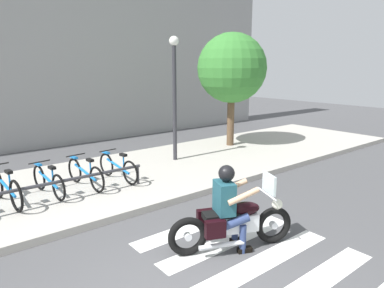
{
  "coord_description": "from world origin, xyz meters",
  "views": [
    {
      "loc": [
        -2.56,
        -3.08,
        2.95
      ],
      "look_at": [
        2.17,
        2.81,
        1.26
      ],
      "focal_mm": 32.52,
      "sensor_mm": 36.0,
      "label": 1
    }
  ],
  "objects_px": {
    "motorcycle": "(233,223)",
    "bicycle_4": "(118,167)",
    "bicycle_1": "(6,188)",
    "tree_near_rack": "(232,69)",
    "street_lamp": "(174,88)",
    "rider": "(229,202)",
    "bicycle_3": "(85,173)",
    "bicycle_2": "(48,181)",
    "bike_rack": "(56,184)"
  },
  "relations": [
    {
      "from": "motorcycle",
      "to": "bicycle_4",
      "type": "xyz_separation_m",
      "value": [
        -0.03,
        4.0,
        0.02
      ]
    },
    {
      "from": "bicycle_1",
      "to": "tree_near_rack",
      "type": "xyz_separation_m",
      "value": [
        7.57,
        1.11,
        2.37
      ]
    },
    {
      "from": "bicycle_4",
      "to": "street_lamp",
      "type": "xyz_separation_m",
      "value": [
        2.29,
        0.71,
        1.85
      ]
    },
    {
      "from": "rider",
      "to": "tree_near_rack",
      "type": "height_order",
      "value": "tree_near_rack"
    },
    {
      "from": "bicycle_3",
      "to": "street_lamp",
      "type": "bearing_deg",
      "value": 12.8
    },
    {
      "from": "bicycle_1",
      "to": "bicycle_4",
      "type": "xyz_separation_m",
      "value": [
        2.52,
        0.0,
        -0.02
      ]
    },
    {
      "from": "bicycle_2",
      "to": "bicycle_3",
      "type": "relative_size",
      "value": 0.96
    },
    {
      "from": "bicycle_2",
      "to": "bike_rack",
      "type": "distance_m",
      "value": 0.56
    },
    {
      "from": "bicycle_2",
      "to": "bike_rack",
      "type": "height_order",
      "value": "bicycle_2"
    },
    {
      "from": "bicycle_1",
      "to": "bicycle_4",
      "type": "bearing_deg",
      "value": 0.02
    },
    {
      "from": "bike_rack",
      "to": "tree_near_rack",
      "type": "relative_size",
      "value": 0.96
    },
    {
      "from": "bicycle_4",
      "to": "tree_near_rack",
      "type": "relative_size",
      "value": 0.4
    },
    {
      "from": "bicycle_2",
      "to": "bicycle_4",
      "type": "distance_m",
      "value": 1.68
    },
    {
      "from": "bicycle_2",
      "to": "bicycle_4",
      "type": "xyz_separation_m",
      "value": [
        1.68,
        0.0,
        0.0
      ]
    },
    {
      "from": "bicycle_2",
      "to": "street_lamp",
      "type": "distance_m",
      "value": 4.44
    },
    {
      "from": "motorcycle",
      "to": "bicycle_1",
      "type": "height_order",
      "value": "motorcycle"
    },
    {
      "from": "bicycle_1",
      "to": "street_lamp",
      "type": "relative_size",
      "value": 0.46
    },
    {
      "from": "bicycle_1",
      "to": "bike_rack",
      "type": "height_order",
      "value": "bicycle_1"
    },
    {
      "from": "bicycle_1",
      "to": "bike_rack",
      "type": "bearing_deg",
      "value": -33.39
    },
    {
      "from": "rider",
      "to": "tree_near_rack",
      "type": "bearing_deg",
      "value": 44.89
    },
    {
      "from": "bicycle_2",
      "to": "bike_rack",
      "type": "xyz_separation_m",
      "value": [
        0.0,
        -0.56,
        0.09
      ]
    },
    {
      "from": "bike_rack",
      "to": "street_lamp",
      "type": "distance_m",
      "value": 4.53
    },
    {
      "from": "motorcycle",
      "to": "rider",
      "type": "distance_m",
      "value": 0.38
    },
    {
      "from": "bicycle_1",
      "to": "bicycle_2",
      "type": "height_order",
      "value": "bicycle_1"
    },
    {
      "from": "bicycle_3",
      "to": "rider",
      "type": "bearing_deg",
      "value": -78.65
    },
    {
      "from": "motorcycle",
      "to": "tree_near_rack",
      "type": "xyz_separation_m",
      "value": [
        5.03,
        5.11,
        2.41
      ]
    },
    {
      "from": "rider",
      "to": "tree_near_rack",
      "type": "distance_m",
      "value": 7.48
    },
    {
      "from": "bicycle_4",
      "to": "street_lamp",
      "type": "height_order",
      "value": "street_lamp"
    },
    {
      "from": "rider",
      "to": "bicycle_2",
      "type": "bearing_deg",
      "value": 112.42
    },
    {
      "from": "rider",
      "to": "street_lamp",
      "type": "xyz_separation_m",
      "value": [
        2.33,
        4.68,
        1.51
      ]
    },
    {
      "from": "motorcycle",
      "to": "tree_near_rack",
      "type": "bearing_deg",
      "value": 45.47
    },
    {
      "from": "bicycle_2",
      "to": "tree_near_rack",
      "type": "distance_m",
      "value": 7.23
    },
    {
      "from": "motorcycle",
      "to": "bicycle_2",
      "type": "bearing_deg",
      "value": 113.1
    },
    {
      "from": "bicycle_4",
      "to": "bike_rack",
      "type": "bearing_deg",
      "value": -161.71
    },
    {
      "from": "rider",
      "to": "bicycle_1",
      "type": "relative_size",
      "value": 0.83
    },
    {
      "from": "motorcycle",
      "to": "bicycle_3",
      "type": "xyz_separation_m",
      "value": [
        -0.87,
        4.0,
        0.03
      ]
    },
    {
      "from": "rider",
      "to": "bicycle_1",
      "type": "bearing_deg",
      "value": 121.99
    },
    {
      "from": "rider",
      "to": "bicycle_1",
      "type": "distance_m",
      "value": 4.69
    },
    {
      "from": "street_lamp",
      "to": "bicycle_2",
      "type": "bearing_deg",
      "value": -169.85
    },
    {
      "from": "bicycle_4",
      "to": "tree_near_rack",
      "type": "xyz_separation_m",
      "value": [
        5.05,
        1.11,
        2.39
      ]
    },
    {
      "from": "rider",
      "to": "bicycle_3",
      "type": "bearing_deg",
      "value": 101.35
    },
    {
      "from": "motorcycle",
      "to": "bike_rack",
      "type": "distance_m",
      "value": 3.84
    },
    {
      "from": "bicycle_1",
      "to": "bicycle_2",
      "type": "distance_m",
      "value": 0.84
    },
    {
      "from": "rider",
      "to": "street_lamp",
      "type": "distance_m",
      "value": 5.44
    },
    {
      "from": "bicycle_4",
      "to": "tree_near_rack",
      "type": "bearing_deg",
      "value": 12.4
    },
    {
      "from": "rider",
      "to": "bicycle_4",
      "type": "distance_m",
      "value": 3.98
    },
    {
      "from": "tree_near_rack",
      "to": "bicycle_1",
      "type": "bearing_deg",
      "value": -171.65
    },
    {
      "from": "motorcycle",
      "to": "bicycle_1",
      "type": "relative_size",
      "value": 1.16
    },
    {
      "from": "rider",
      "to": "bicycle_1",
      "type": "height_order",
      "value": "rider"
    },
    {
      "from": "bike_rack",
      "to": "street_lamp",
      "type": "height_order",
      "value": "street_lamp"
    }
  ]
}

